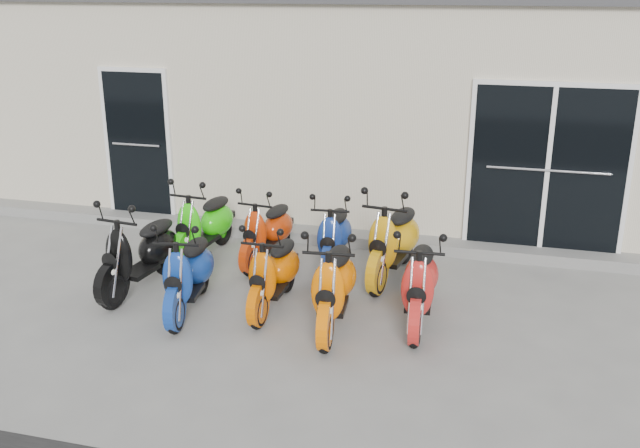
{
  "coord_description": "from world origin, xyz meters",
  "views": [
    {
      "loc": [
        2.05,
        -7.13,
        3.5
      ],
      "look_at": [
        0.0,
        0.6,
        0.75
      ],
      "focal_mm": 40.0,
      "sensor_mm": 36.0,
      "label": 1
    }
  ],
  "objects_px": {
    "scooter_front_blue": "(188,263)",
    "scooter_front_orange_b": "(334,274)",
    "scooter_front_red": "(420,272)",
    "scooter_back_red": "(267,223)",
    "scooter_back_green": "(204,216)",
    "scooter_back_yellow": "(394,230)",
    "scooter_back_blue": "(334,228)",
    "scooter_front_orange_a": "(273,263)",
    "scooter_front_black": "(139,243)"
  },
  "relations": [
    {
      "from": "scooter_front_black",
      "to": "scooter_back_yellow",
      "type": "xyz_separation_m",
      "value": [
        2.81,
        1.11,
        0.03
      ]
    },
    {
      "from": "scooter_front_red",
      "to": "scooter_back_yellow",
      "type": "relative_size",
      "value": 0.93
    },
    {
      "from": "scooter_front_black",
      "to": "scooter_front_red",
      "type": "height_order",
      "value": "scooter_front_black"
    },
    {
      "from": "scooter_front_orange_a",
      "to": "scooter_front_orange_b",
      "type": "bearing_deg",
      "value": -18.39
    },
    {
      "from": "scooter_front_black",
      "to": "scooter_front_red",
      "type": "bearing_deg",
      "value": 6.62
    },
    {
      "from": "scooter_front_black",
      "to": "scooter_back_green",
      "type": "distance_m",
      "value": 1.21
    },
    {
      "from": "scooter_front_black",
      "to": "scooter_back_red",
      "type": "relative_size",
      "value": 1.11
    },
    {
      "from": "scooter_back_blue",
      "to": "scooter_back_yellow",
      "type": "distance_m",
      "value": 0.78
    },
    {
      "from": "scooter_front_black",
      "to": "scooter_back_blue",
      "type": "distance_m",
      "value": 2.38
    },
    {
      "from": "scooter_front_orange_b",
      "to": "scooter_front_red",
      "type": "relative_size",
      "value": 1.03
    },
    {
      "from": "scooter_front_orange_b",
      "to": "scooter_back_yellow",
      "type": "height_order",
      "value": "scooter_back_yellow"
    },
    {
      "from": "scooter_back_red",
      "to": "scooter_back_blue",
      "type": "relative_size",
      "value": 0.99
    },
    {
      "from": "scooter_front_blue",
      "to": "scooter_back_blue",
      "type": "relative_size",
      "value": 1.04
    },
    {
      "from": "scooter_back_green",
      "to": "scooter_front_orange_b",
      "type": "bearing_deg",
      "value": -30.17
    },
    {
      "from": "scooter_front_orange_b",
      "to": "scooter_back_blue",
      "type": "bearing_deg",
      "value": 98.11
    },
    {
      "from": "scooter_front_black",
      "to": "scooter_front_orange_b",
      "type": "height_order",
      "value": "same"
    },
    {
      "from": "scooter_front_blue",
      "to": "scooter_front_black",
      "type": "bearing_deg",
      "value": 145.98
    },
    {
      "from": "scooter_front_orange_b",
      "to": "scooter_back_green",
      "type": "distance_m",
      "value": 2.6
    },
    {
      "from": "scooter_front_blue",
      "to": "scooter_back_green",
      "type": "height_order",
      "value": "scooter_back_green"
    },
    {
      "from": "scooter_front_orange_a",
      "to": "scooter_back_yellow",
      "type": "distance_m",
      "value": 1.65
    },
    {
      "from": "scooter_front_blue",
      "to": "scooter_front_orange_a",
      "type": "distance_m",
      "value": 0.94
    },
    {
      "from": "scooter_back_red",
      "to": "scooter_back_yellow",
      "type": "relative_size",
      "value": 0.86
    },
    {
      "from": "scooter_back_green",
      "to": "scooter_front_orange_a",
      "type": "bearing_deg",
      "value": -36.99
    },
    {
      "from": "scooter_front_black",
      "to": "scooter_front_orange_b",
      "type": "relative_size",
      "value": 1.0
    },
    {
      "from": "scooter_back_blue",
      "to": "scooter_back_green",
      "type": "bearing_deg",
      "value": 176.71
    },
    {
      "from": "scooter_front_blue",
      "to": "scooter_back_blue",
      "type": "bearing_deg",
      "value": 43.23
    },
    {
      "from": "scooter_front_orange_b",
      "to": "scooter_back_red",
      "type": "relative_size",
      "value": 1.11
    },
    {
      "from": "scooter_front_orange_a",
      "to": "scooter_back_red",
      "type": "relative_size",
      "value": 1.01
    },
    {
      "from": "scooter_back_yellow",
      "to": "scooter_back_blue",
      "type": "bearing_deg",
      "value": -179.59
    },
    {
      "from": "scooter_front_orange_a",
      "to": "scooter_front_red",
      "type": "distance_m",
      "value": 1.61
    },
    {
      "from": "scooter_front_black",
      "to": "scooter_front_orange_a",
      "type": "distance_m",
      "value": 1.67
    },
    {
      "from": "scooter_front_blue",
      "to": "scooter_front_orange_b",
      "type": "distance_m",
      "value": 1.63
    },
    {
      "from": "scooter_back_green",
      "to": "scooter_back_blue",
      "type": "height_order",
      "value": "scooter_back_green"
    },
    {
      "from": "scooter_back_yellow",
      "to": "scooter_back_red",
      "type": "bearing_deg",
      "value": -175.65
    },
    {
      "from": "scooter_front_red",
      "to": "scooter_back_blue",
      "type": "xyz_separation_m",
      "value": [
        -1.23,
        1.24,
        -0.04
      ]
    },
    {
      "from": "scooter_front_blue",
      "to": "scooter_front_orange_b",
      "type": "xyz_separation_m",
      "value": [
        1.63,
        0.04,
        0.03
      ]
    },
    {
      "from": "scooter_front_orange_b",
      "to": "scooter_front_blue",
      "type": "bearing_deg",
      "value": 175.93
    },
    {
      "from": "scooter_front_orange_b",
      "to": "scooter_back_red",
      "type": "bearing_deg",
      "value": 123.56
    },
    {
      "from": "scooter_front_blue",
      "to": "scooter_back_red",
      "type": "height_order",
      "value": "scooter_front_blue"
    },
    {
      "from": "scooter_back_green",
      "to": "scooter_front_red",
      "type": "bearing_deg",
      "value": -16.56
    },
    {
      "from": "scooter_back_blue",
      "to": "scooter_front_orange_a",
      "type": "bearing_deg",
      "value": -110.9
    },
    {
      "from": "scooter_front_orange_b",
      "to": "scooter_back_blue",
      "type": "xyz_separation_m",
      "value": [
        -0.37,
        1.55,
        -0.05
      ]
    },
    {
      "from": "scooter_front_blue",
      "to": "scooter_front_orange_b",
      "type": "height_order",
      "value": "scooter_front_orange_b"
    },
    {
      "from": "scooter_front_blue",
      "to": "scooter_back_yellow",
      "type": "relative_size",
      "value": 0.91
    },
    {
      "from": "scooter_back_green",
      "to": "scooter_front_blue",
      "type": "bearing_deg",
      "value": -67.25
    },
    {
      "from": "scooter_back_blue",
      "to": "scooter_back_yellow",
      "type": "height_order",
      "value": "scooter_back_yellow"
    },
    {
      "from": "scooter_front_black",
      "to": "scooter_front_orange_a",
      "type": "xyz_separation_m",
      "value": [
        1.67,
        -0.07,
        -0.06
      ]
    },
    {
      "from": "scooter_front_red",
      "to": "scooter_back_red",
      "type": "distance_m",
      "value": 2.46
    },
    {
      "from": "scooter_back_red",
      "to": "scooter_back_yellow",
      "type": "height_order",
      "value": "scooter_back_yellow"
    },
    {
      "from": "scooter_front_black",
      "to": "scooter_back_red",
      "type": "xyz_separation_m",
      "value": [
        1.15,
        1.23,
        -0.06
      ]
    }
  ]
}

